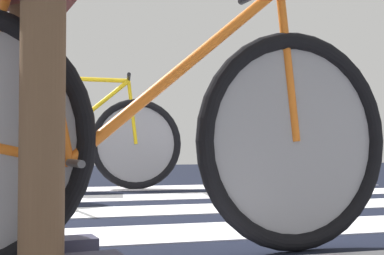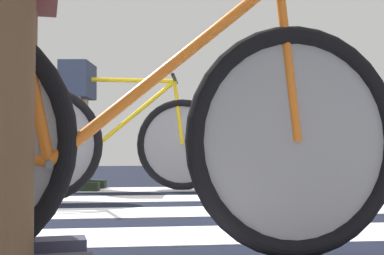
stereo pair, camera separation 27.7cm
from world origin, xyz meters
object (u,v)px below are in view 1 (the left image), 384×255
Objects in this scene: bicycle_4_of_4 at (70,140)px; cyclist_4_of_4 at (29,106)px; bicycle_1_of_4 at (147,131)px; cyclist_1_of_4 at (37,26)px.

cyclist_4_of_4 is (-0.31, 0.05, 0.27)m from bicycle_4_of_4.
cyclist_1_of_4 is (-0.31, -0.04, 0.28)m from bicycle_1_of_4.
cyclist_1_of_4 is 2.86m from bicycle_4_of_4.
cyclist_1_of_4 reaches higher than bicycle_1_of_4.
bicycle_4_of_4 is 1.72× the size of cyclist_4_of_4.
cyclist_1_of_4 is 0.59× the size of bicycle_4_of_4.
bicycle_1_of_4 is at bearing -80.12° from bicycle_4_of_4.
cyclist_1_of_4 is at bearing -86.35° from bicycle_4_of_4.
cyclist_1_of_4 is 2.88m from cyclist_4_of_4.
bicycle_4_of_4 is 0.41m from cyclist_4_of_4.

